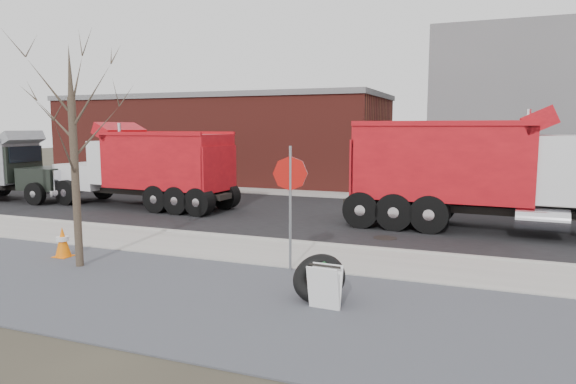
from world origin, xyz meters
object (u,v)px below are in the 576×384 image
at_px(dump_truck_red_b, 148,165).
at_px(truck_tire, 319,278).
at_px(fire_hydrant, 324,282).
at_px(dump_truck_red_a, 485,170).
at_px(sandwich_board, 325,287).
at_px(stop_sign, 290,187).

bearing_deg(dump_truck_red_b, truck_tire, 143.65).
distance_m(fire_hydrant, dump_truck_red_a, 8.79).
bearing_deg(truck_tire, sandwich_board, -59.76).
bearing_deg(truck_tire, dump_truck_red_b, 140.30).
bearing_deg(dump_truck_red_b, sandwich_board, 142.93).
xyz_separation_m(truck_tire, stop_sign, (-1.25, 1.71, 1.51)).
relative_size(sandwich_board, dump_truck_red_b, 0.10).
bearing_deg(fire_hydrant, dump_truck_red_b, 136.38).
bearing_deg(dump_truck_red_a, dump_truck_red_b, -178.30).
bearing_deg(fire_hydrant, dump_truck_red_a, 66.83).
xyz_separation_m(fire_hydrant, stop_sign, (-1.32, 1.58, 1.62)).
bearing_deg(truck_tire, stop_sign, 126.16).
bearing_deg(sandwich_board, dump_truck_red_a, 76.59).
height_order(truck_tire, dump_truck_red_b, dump_truck_red_b).
bearing_deg(sandwich_board, truck_tire, 123.27).
distance_m(fire_hydrant, sandwich_board, 0.59).
bearing_deg(fire_hydrant, stop_sign, 125.33).
relative_size(sandwich_board, dump_truck_red_a, 0.08).
distance_m(truck_tire, dump_truck_red_b, 13.24).
xyz_separation_m(truck_tire, dump_truck_red_a, (2.83, 8.31, 1.51)).
height_order(truck_tire, dump_truck_red_a, dump_truck_red_a).
height_order(sandwich_board, dump_truck_red_b, dump_truck_red_b).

